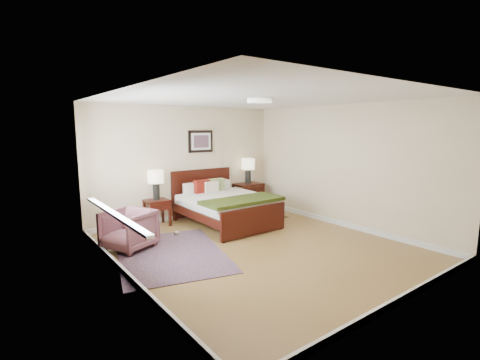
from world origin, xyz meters
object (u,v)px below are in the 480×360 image
at_px(nightstand_left, 157,206).
at_px(armchair, 129,230).
at_px(lamp_left, 156,179).
at_px(lamp_right, 248,166).
at_px(nightstand_right, 248,194).
at_px(bed, 225,201).
at_px(rug_persian, 171,254).

height_order(nightstand_left, armchair, armchair).
bearing_deg(nightstand_left, lamp_left, 90.00).
height_order(lamp_right, armchair, lamp_right).
bearing_deg(lamp_left, armchair, -132.73).
bearing_deg(nightstand_right, nightstand_left, -179.86).
bearing_deg(bed, nightstand_right, 31.04).
distance_m(bed, lamp_left, 1.49).
relative_size(lamp_left, rug_persian, 0.27).
bearing_deg(lamp_right, nightstand_left, -179.52).
height_order(bed, lamp_right, lamp_right).
height_order(nightstand_right, armchair, armchair).
bearing_deg(nightstand_right, armchair, -163.10).
bearing_deg(lamp_right, armchair, -162.88).
xyz_separation_m(nightstand_left, armchair, (-0.96, -1.02, -0.10)).
relative_size(nightstand_left, lamp_left, 0.91).
relative_size(nightstand_right, rug_persian, 0.29).
xyz_separation_m(bed, rug_persian, (-1.70, -0.94, -0.49)).
bearing_deg(nightstand_right, lamp_left, 179.66).
height_order(bed, nightstand_right, bed).
bearing_deg(lamp_right, bed, -148.48).
relative_size(bed, nightstand_right, 2.96).
distance_m(nightstand_right, lamp_right, 0.69).
distance_m(bed, nightstand_right, 1.42).
xyz_separation_m(lamp_right, armchair, (-3.36, -1.04, -0.76)).
xyz_separation_m(armchair, rug_persian, (0.45, -0.64, -0.33)).
bearing_deg(armchair, nightstand_left, 112.23).
height_order(lamp_right, rug_persian, lamp_right).
relative_size(lamp_left, lamp_right, 1.00).
height_order(bed, nightstand_left, bed).
bearing_deg(armchair, lamp_right, 82.63).
xyz_separation_m(bed, nightstand_left, (-1.19, 0.72, -0.06)).
xyz_separation_m(lamp_left, lamp_right, (2.41, 0.00, 0.11)).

